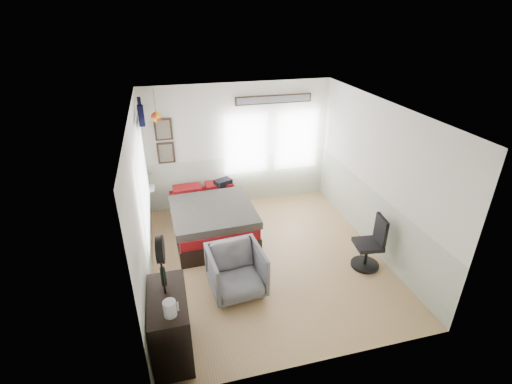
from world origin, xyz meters
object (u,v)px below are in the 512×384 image
task_chair (371,247)px  bed (211,218)px  dresser (170,324)px  nightstand (224,200)px  armchair (236,271)px

task_chair → bed: bearing=151.8°
dresser → nightstand: size_ratio=1.80×
dresser → task_chair: bearing=15.7°
nightstand → armchair: bearing=-107.1°
dresser → armchair: bearing=41.1°
bed → armchair: (0.14, -1.79, 0.06)m
bed → nightstand: size_ratio=3.85×
dresser → bed: bearing=71.4°
armchair → nightstand: bearing=79.2°
bed → nightstand: (0.39, 0.79, -0.05)m
dresser → nightstand: bearing=69.6°
bed → nightstand: 0.88m
armchair → task_chair: size_ratio=0.87×
dresser → task_chair: 3.52m
dresser → armchair: 1.39m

